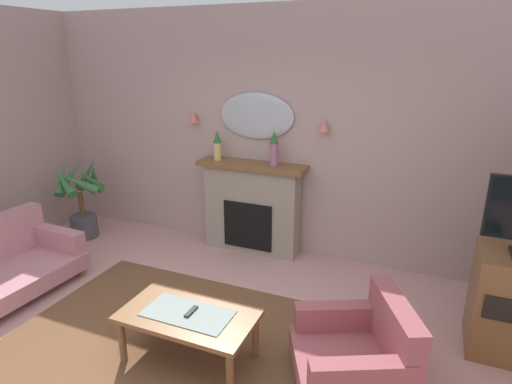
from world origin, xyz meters
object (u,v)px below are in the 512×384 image
Objects in this scene: wall_sconce_right at (324,125)px; coffee_table at (188,319)px; wall_sconce_left at (193,117)px; wall_mirror at (256,116)px; tv_remote at (191,312)px; mantel_vase_right at (274,149)px; potted_plant_corner_palm at (80,197)px; mantel_vase_left at (217,145)px; armchair_near_fireplace at (361,350)px; fireplace at (252,208)px.

wall_sconce_right is 0.13× the size of coffee_table.
wall_sconce_right is at bearing 0.00° from wall_sconce_left.
wall_sconce_left is (-0.85, -0.05, -0.05)m from wall_mirror.
wall_sconce_right is 2.54m from tv_remote.
mantel_vase_right is at bearing -167.69° from wall_sconce_right.
mantel_vase_right is 2.76m from potted_plant_corner_palm.
mantel_vase_left is 0.35× the size of potted_plant_corner_palm.
wall_mirror is 0.89× the size of potted_plant_corner_palm.
mantel_vase_right is at bearing 127.54° from armchair_near_fireplace.
wall_sconce_right is (1.30, 0.12, 0.31)m from mantel_vase_left.
wall_sconce_left is at bearing 173.84° from fireplace.
wall_sconce_left is (-0.40, 0.12, 0.31)m from mantel_vase_left.
mantel_vase_right is 0.39× the size of armchair_near_fireplace.
coffee_table is (0.05, -2.08, -0.98)m from mantel_vase_right.
wall_sconce_left is at bearing 119.22° from tv_remote.
mantel_vase_right reaches higher than coffee_table.
wall_sconce_left reaches higher than potted_plant_corner_palm.
wall_sconce_right is 0.13× the size of potted_plant_corner_palm.
mantel_vase_left is at bearing -159.30° from wall_mirror.
mantel_vase_left is at bearing 111.72° from tv_remote.
wall_sconce_left is (-1.15, 0.12, 0.29)m from mantel_vase_right.
wall_sconce_right is 0.88× the size of tv_remote.
coffee_table is 6.88× the size of tv_remote.
fireplace reaches higher than tv_remote.
wall_mirror reaches higher than tv_remote.
wall_mirror reaches higher than fireplace.
mantel_vase_right is at bearing -5.96° from wall_sconce_left.
fireplace is at bearing -6.16° from wall_sconce_left.
tv_remote is (0.02, 0.02, 0.07)m from coffee_table.
armchair_near_fireplace is at bearing -47.39° from fireplace.
tv_remote is 1.35m from armchair_near_fireplace.
mantel_vase_right is 0.63m from wall_sconce_right.
mantel_vase_right is 0.39× the size of coffee_table.
mantel_vase_right is (0.75, -0.00, 0.02)m from mantel_vase_left.
wall_sconce_left is 1.91m from potted_plant_corner_palm.
wall_sconce_right is 3.39m from potted_plant_corner_palm.
wall_sconce_left reaches higher than coffee_table.
wall_mirror is at bearing 3.37° from wall_sconce_left.
coffee_table is at bearing -88.58° from mantel_vase_right.
mantel_vase_left is 1.34m from wall_sconce_right.
wall_mirror is at bearing 90.00° from fireplace.
tv_remote is at bearing -68.28° from mantel_vase_left.
armchair_near_fireplace is at bearing -66.44° from wall_sconce_right.
mantel_vase_right is at bearing -29.54° from wall_mirror.
mantel_vase_right is at bearing -5.39° from fireplace.
fireplace is 1.26× the size of potted_plant_corner_palm.
mantel_vase_left is 2.43m from coffee_table.
wall_mirror reaches higher than armchair_near_fireplace.
mantel_vase_left is 2.07m from potted_plant_corner_palm.
mantel_vase_left is 2.40m from tv_remote.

